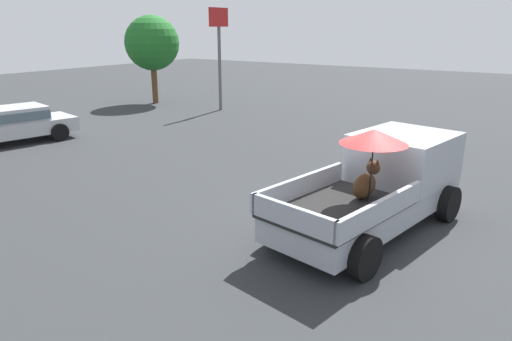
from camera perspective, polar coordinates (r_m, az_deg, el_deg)
ground_plane at (r=10.25m, az=13.45°, el=-7.23°), size 80.00×80.00×0.00m
pickup_truck_main at (r=10.28m, az=15.24°, el=-1.45°), size 5.31×3.00×2.33m
parked_sedan_near at (r=19.52m, az=-27.68°, el=5.21°), size 4.58×2.65×1.33m
motel_sign at (r=24.11m, az=-4.57°, el=15.82°), size 1.40×0.16×5.06m
tree_by_lot at (r=26.97m, az=-12.68°, el=15.03°), size 2.97×2.97×4.79m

